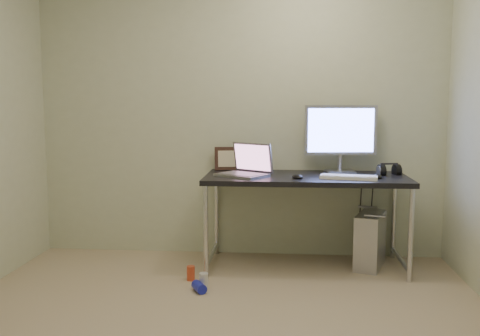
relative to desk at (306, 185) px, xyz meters
name	(u,v)px	position (x,y,z in m)	size (l,w,h in m)	color
wall_back	(239,112)	(-0.56, 0.35, 0.58)	(3.50, 0.02, 2.50)	beige
desk	(306,185)	(0.00, 0.00, 0.00)	(1.61, 0.71, 0.75)	black
tower_computer	(370,240)	(0.53, 0.04, -0.45)	(0.31, 0.46, 0.47)	#A7A8AC
cable_a	(360,212)	(0.48, 0.30, -0.27)	(0.01, 0.01, 0.70)	black
cable_b	(371,215)	(0.57, 0.28, -0.29)	(0.01, 0.01, 0.72)	black
can_red	(191,273)	(-0.87, -0.42, -0.62)	(0.06, 0.06, 0.11)	#CB4727
can_white	(204,281)	(-0.74, -0.59, -0.61)	(0.06, 0.06, 0.12)	silver
can_blue	(199,287)	(-0.76, -0.66, -0.64)	(0.07, 0.07, 0.13)	#1B22B9
laptop	(246,168)	(-0.48, -0.03, 0.14)	(0.48, 0.46, 0.26)	#A1A2A8
monitor	(341,133)	(0.29, 0.21, 0.41)	(0.60, 0.20, 0.56)	#A1A2A8
keyboard	(349,177)	(0.32, -0.15, 0.09)	(0.43, 0.14, 0.03)	white
mouse_right	(377,176)	(0.55, -0.10, 0.10)	(0.08, 0.12, 0.04)	black
mouse_left	(297,176)	(-0.07, -0.16, 0.10)	(0.08, 0.12, 0.04)	black
headphones	(389,171)	(0.67, 0.11, 0.11)	(0.20, 0.12, 0.12)	black
picture_frame	(229,159)	(-0.65, 0.30, 0.18)	(0.25, 0.03, 0.20)	black
webcam	(261,161)	(-0.38, 0.31, 0.16)	(0.04, 0.03, 0.11)	silver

